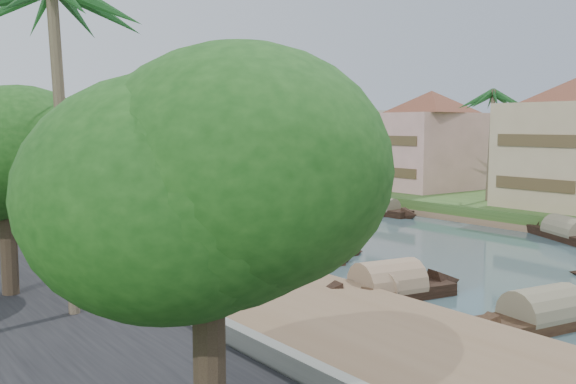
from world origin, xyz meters
TOP-DOWN VIEW (x-y plane):
  - ground at (0.00, 0.00)m, footprint 220.00×220.00m
  - left_bank at (-16.00, 20.00)m, footprint 10.00×180.00m
  - right_bank at (19.00, 20.00)m, footprint 16.00×180.00m
  - far_right_fill at (56.00, 20.00)m, footprint 60.00×220.00m
  - treeline at (0.00, 100.00)m, footprint 120.00×14.00m
  - bridge at (0.00, 72.00)m, footprint 28.00×4.00m
  - building_mid at (19.99, 14.00)m, footprint 14.11×14.11m
  - building_far at (18.99, 28.00)m, footprint 15.59×15.59m
  - building_distant at (19.99, 48.00)m, footprint 12.62×12.62m
  - sampan_0 at (-7.97, -15.83)m, footprint 8.57×2.92m
  - sampan_1 at (-9.67, -9.46)m, footprint 8.62×3.36m
  - sampan_2 at (-9.21, -9.37)m, footprint 7.86×3.70m
  - sampan_3 at (-9.06, -1.49)m, footprint 8.11×2.24m
  - sampan_4 at (-9.10, -1.88)m, footprint 7.65×3.86m
  - sampan_5 at (-8.46, 2.58)m, footprint 8.19×4.42m
  - sampan_6 at (-9.14, 7.74)m, footprint 6.53×1.98m
  - sampan_7 at (-8.49, 6.19)m, footprint 8.49×3.10m
  - sampan_8 at (-8.08, 12.43)m, footprint 7.68×3.23m
  - sampan_9 at (-7.77, 17.47)m, footprint 7.55×2.75m
  - sampan_10 at (-9.28, 18.26)m, footprint 8.37×4.27m
  - sampan_11 at (-8.75, 23.82)m, footprint 7.03×5.00m
  - sampan_12 at (-9.42, 29.44)m, footprint 9.23×5.25m
  - sampan_13 at (-9.29, 33.54)m, footprint 7.22×3.87m
  - sampan_14 at (10.03, -6.45)m, footprint 5.74×9.20m
  - sampan_15 at (8.80, 9.37)m, footprint 2.00×7.66m
  - sampan_16 at (8.99, 26.08)m, footprint 5.18×8.25m
  - canoe_1 at (-6.35, -1.60)m, footprint 5.35×0.96m
  - canoe_2 at (-7.08, 16.05)m, footprint 6.03×3.23m
  - palm_1 at (16.00, 4.14)m, footprint 3.20×3.20m
  - palm_2 at (15.00, 22.40)m, footprint 3.20×3.20m
  - palm_3 at (16.00, 36.16)m, footprint 3.20×3.20m
  - palm_7 at (14.00, 55.23)m, footprint 3.20×3.20m
  - tree_0 at (-24.00, -19.12)m, footprint 5.31×5.31m
  - tree_1 at (-24.00, -4.47)m, footprint 5.32×5.32m
  - tree_6 at (24.00, 29.83)m, footprint 4.65×4.65m
  - person_near at (-14.85, -7.51)m, footprint 0.68×0.63m
  - person_far at (-16.63, 15.07)m, footprint 0.87×0.69m

SIDE VIEW (x-z plane):
  - ground at x=0.00m, z-range 0.00..0.00m
  - canoe_2 at x=-7.08m, z-range -0.35..0.55m
  - canoe_1 at x=-6.35m, z-range -0.33..0.53m
  - left_bank at x=-16.00m, z-range 0.00..0.80m
  - sampan_9 at x=-7.77m, z-range -0.55..1.37m
  - sampan_6 at x=-9.14m, z-range -0.57..1.39m
  - sampan_13 at x=-9.29m, z-range -0.59..1.41m
  - sampan_15 at x=8.80m, z-range -0.62..1.44m
  - sampan_2 at x=-9.21m, z-range -0.62..1.44m
  - sampan_16 at x=8.99m, z-range -0.63..1.45m
  - sampan_11 at x=-8.75m, z-range -0.63..1.46m
  - sampan_4 at x=-9.10m, z-range -0.66..1.49m
  - sampan_3 at x=-9.06m, z-range -0.67..1.50m
  - sampan_12 at x=-9.42m, z-range -0.69..1.52m
  - sampan_7 at x=-8.49m, z-range -0.69..1.52m
  - sampan_0 at x=-7.97m, z-range -0.69..1.52m
  - sampan_14 at x=10.03m, z-range -0.72..1.55m
  - sampan_10 at x=-9.28m, z-range -0.72..1.55m
  - sampan_8 at x=-8.08m, z-range -0.73..1.57m
  - sampan_1 at x=-9.67m, z-range -0.81..1.66m
  - sampan_5 at x=-8.46m, z-range -0.83..1.68m
  - far_right_fill at x=56.00m, z-range 0.00..1.15m
  - right_bank at x=19.00m, z-range 0.00..1.20m
  - person_near at x=-14.85m, z-range 0.80..2.37m
  - person_far at x=-16.63m, z-range 0.80..2.54m
  - bridge at x=0.00m, z-range 0.52..2.92m
  - treeline at x=0.00m, z-range 0.00..8.00m
  - building_distant at x=19.99m, z-range 1.28..10.48m
  - building_mid at x=19.99m, z-range 1.28..10.98m
  - building_far at x=18.99m, z-range 1.28..11.48m
  - tree_1 at x=-24.00m, z-range 2.79..10.10m
  - tree_0 at x=-24.00m, z-range 2.80..10.12m
  - tree_6 at x=24.00m, z-range 3.05..10.79m
  - palm_1 at x=16.00m, z-range 4.73..15.31m
  - palm_7 at x=14.00m, z-range 5.25..16.93m
  - palm_3 at x=16.00m, z-range 5.34..17.23m
  - palm_2 at x=15.00m, z-range 5.52..17.79m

